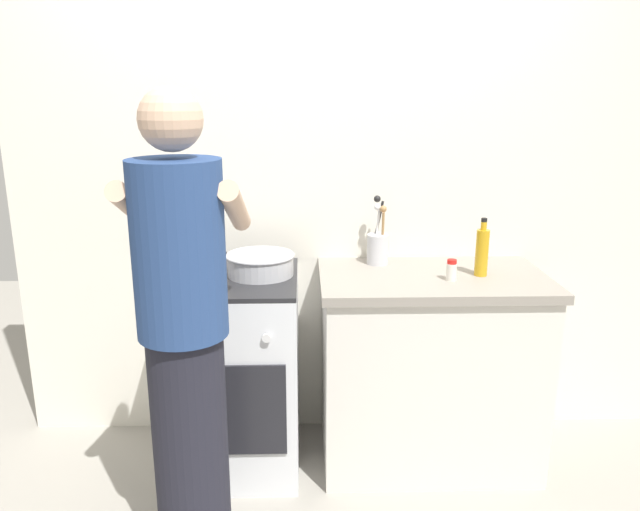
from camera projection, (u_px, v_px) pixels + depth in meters
The scene contains 10 objects.
ground at pixel (310, 476), 2.77m from camera, with size 6.00×6.00×0.00m, color gray.
back_wall at pixel (349, 184), 2.93m from camera, with size 3.20×0.10×2.50m.
countertop at pixel (429, 368), 2.81m from camera, with size 1.00×0.60×0.90m.
stove_range at pixel (232, 371), 2.78m from camera, with size 0.60×0.62×0.90m.
pot at pixel (197, 264), 2.68m from camera, with size 0.27×0.20×0.10m.
mixing_bowl at pixel (260, 263), 2.68m from camera, with size 0.30×0.30×0.10m.
utensil_crock at pixel (378, 245), 2.85m from camera, with size 0.10×0.10×0.32m.
spice_bottle at pixel (451, 270), 2.60m from camera, with size 0.04×0.04×0.09m.
oil_bottle at pixel (482, 251), 2.66m from camera, with size 0.06×0.06×0.26m.
person at pixel (185, 344), 2.06m from camera, with size 0.41×0.50×1.70m.
Camera 1 is at (-0.02, -2.41, 1.69)m, focal length 34.40 mm.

